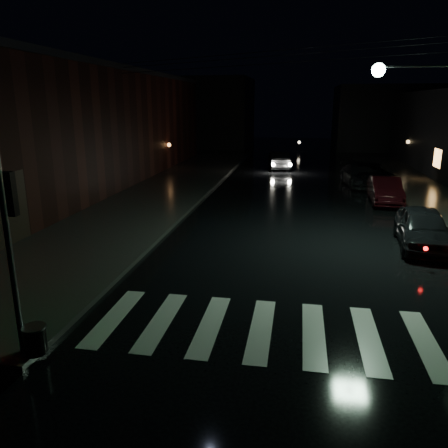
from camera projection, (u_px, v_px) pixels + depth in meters
The scene contains 13 objects.
ground at pixel (155, 331), 10.03m from camera, with size 120.00×120.00×0.00m, color black.
sidewalk_left at pixel (149, 197), 24.12m from camera, with size 6.00×44.00×0.15m, color #282826.
sidewalk_right at pixel (438, 207), 21.66m from camera, with size 4.00×44.00×0.15m, color #282826.
building_left at pixel (47, 130), 26.26m from camera, with size 10.00×36.00×7.00m, color black.
building_far_left at pixel (193, 112), 53.34m from camera, with size 14.00×10.00×8.00m, color black.
building_far_right at pixel (399, 118), 49.54m from camera, with size 14.00×10.00×7.00m, color black.
crosswalk at pixel (287, 331), 10.01m from camera, with size 9.00×3.00×0.01m, color beige.
signal_pole_corner at pixel (23, 288), 8.58m from camera, with size 0.68×0.61×4.20m.
parked_car_a at pixel (423, 228), 15.74m from camera, with size 1.70×4.22×1.44m, color black.
parked_car_b at pixel (385, 190), 22.80m from camera, with size 1.44×4.13×1.36m, color black.
parked_car_c at pixel (359, 175), 27.70m from camera, with size 1.82×4.48×1.30m, color black.
parked_car_d at pixel (370, 174), 27.71m from camera, with size 2.33×5.05×1.40m, color black.
oncoming_car at pixel (279, 160), 34.90m from camera, with size 1.47×4.20×1.39m, color black.
Camera 1 is at (3.10, -8.60, 5.05)m, focal length 35.00 mm.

